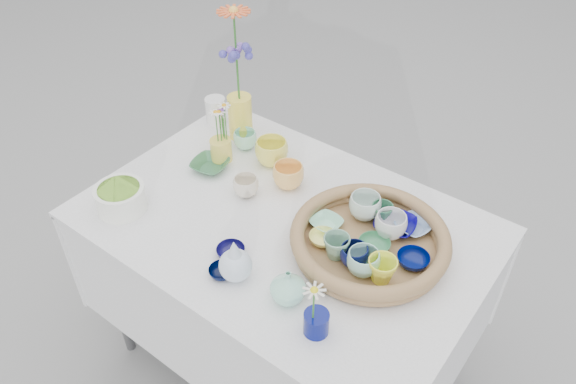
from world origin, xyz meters
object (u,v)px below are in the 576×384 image
Objects in this scene: wicker_tray at (370,241)px; bud_vase_seafoam at (288,286)px; tall_vase_yellow at (240,117)px; display_table at (285,358)px.

bud_vase_seafoam reaches higher than wicker_tray.
wicker_tray is 0.74m from tall_vase_yellow.
bud_vase_seafoam is at bearing -40.15° from tall_vase_yellow.
display_table is 12.22× the size of bud_vase_seafoam.
display_table is 0.99m from tall_vase_yellow.
display_table is 2.66× the size of wicker_tray.
bud_vase_seafoam is 0.61× the size of tall_vase_yellow.
tall_vase_yellow is (-0.62, 0.52, 0.03)m from bud_vase_seafoam.
display_table is 7.47× the size of tall_vase_yellow.
bud_vase_seafoam is at bearing -105.48° from wicker_tray.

